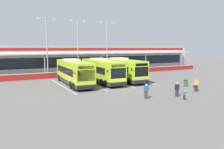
# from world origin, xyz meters

# --- Properties ---
(ground_plane) EXTENTS (200.00, 200.00, 0.00)m
(ground_plane) POSITION_xyz_m (0.00, 0.00, 0.00)
(ground_plane) COLOR #605E5B
(terminal_building) EXTENTS (70.00, 13.00, 6.00)m
(terminal_building) POSITION_xyz_m (-0.00, 26.91, 3.01)
(terminal_building) COLOR silver
(terminal_building) RESTS_ON ground
(red_barrier_wall) EXTENTS (60.00, 0.40, 1.10)m
(red_barrier_wall) POSITION_xyz_m (0.00, 14.50, 0.56)
(red_barrier_wall) COLOR maroon
(red_barrier_wall) RESTS_ON ground
(coach_bus_leftmost) EXTENTS (3.33, 12.25, 3.78)m
(coach_bus_leftmost) POSITION_xyz_m (-4.40, 6.48, 1.79)
(coach_bus_leftmost) COLOR #B7DB2D
(coach_bus_leftmost) RESTS_ON ground
(coach_bus_left_centre) EXTENTS (3.33, 12.25, 3.78)m
(coach_bus_left_centre) POSITION_xyz_m (0.19, 6.54, 1.79)
(coach_bus_left_centre) COLOR #B7DB2D
(coach_bus_left_centre) RESTS_ON ground
(coach_bus_centre) EXTENTS (3.33, 12.25, 3.78)m
(coach_bus_centre) POSITION_xyz_m (4.11, 6.69, 1.79)
(coach_bus_centre) COLOR #B7DB2D
(coach_bus_centre) RESTS_ON ground
(bay_stripe_far_west) EXTENTS (0.14, 13.00, 0.01)m
(bay_stripe_far_west) POSITION_xyz_m (-6.30, 6.00, 0.00)
(bay_stripe_far_west) COLOR silver
(bay_stripe_far_west) RESTS_ON ground
(bay_stripe_west) EXTENTS (0.14, 13.00, 0.01)m
(bay_stripe_west) POSITION_xyz_m (-2.10, 6.00, 0.00)
(bay_stripe_west) COLOR silver
(bay_stripe_west) RESTS_ON ground
(bay_stripe_mid_west) EXTENTS (0.14, 13.00, 0.01)m
(bay_stripe_mid_west) POSITION_xyz_m (2.10, 6.00, 0.00)
(bay_stripe_mid_west) COLOR silver
(bay_stripe_mid_west) RESTS_ON ground
(bay_stripe_centre) EXTENTS (0.14, 13.00, 0.01)m
(bay_stripe_centre) POSITION_xyz_m (6.30, 6.00, 0.00)
(bay_stripe_centre) COLOR silver
(bay_stripe_centre) RESTS_ON ground
(pedestrian_with_handbag) EXTENTS (0.64, 0.39, 1.62)m
(pedestrian_with_handbag) POSITION_xyz_m (7.47, -5.86, 0.86)
(pedestrian_with_handbag) COLOR #33333D
(pedestrian_with_handbag) RESTS_ON ground
(pedestrian_in_dark_coat) EXTENTS (0.53, 0.38, 1.62)m
(pedestrian_in_dark_coat) POSITION_xyz_m (3.31, -6.77, 0.87)
(pedestrian_in_dark_coat) COLOR #33333D
(pedestrian_in_dark_coat) RESTS_ON ground
(pedestrian_child) EXTENTS (0.28, 0.27, 1.00)m
(pedestrian_child) POSITION_xyz_m (2.91, -8.24, 0.54)
(pedestrian_child) COLOR black
(pedestrian_child) RESTS_ON ground
(pedestrian_near_bin) EXTENTS (0.54, 0.34, 1.62)m
(pedestrian_near_bin) POSITION_xyz_m (-0.39, -6.02, 0.87)
(pedestrian_near_bin) COLOR #4C4238
(pedestrian_near_bin) RESTS_ON ground
(lamp_post_west) EXTENTS (3.24, 0.28, 11.00)m
(lamp_post_west) POSITION_xyz_m (-6.13, 16.75, 6.29)
(lamp_post_west) COLOR #9E9EA3
(lamp_post_west) RESTS_ON ground
(lamp_post_centre) EXTENTS (3.24, 0.28, 11.00)m
(lamp_post_centre) POSITION_xyz_m (0.04, 17.29, 6.29)
(lamp_post_centre) COLOR #9E9EA3
(lamp_post_centre) RESTS_ON ground
(lamp_post_east) EXTENTS (3.24, 0.28, 11.00)m
(lamp_post_east) POSITION_xyz_m (6.42, 16.94, 6.29)
(lamp_post_east) COLOR #9E9EA3
(lamp_post_east) RESTS_ON ground
(litter_bin) EXTENTS (0.54, 0.54, 0.93)m
(litter_bin) POSITION_xyz_m (8.99, -2.76, 0.47)
(litter_bin) COLOR #2D5133
(litter_bin) RESTS_ON ground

